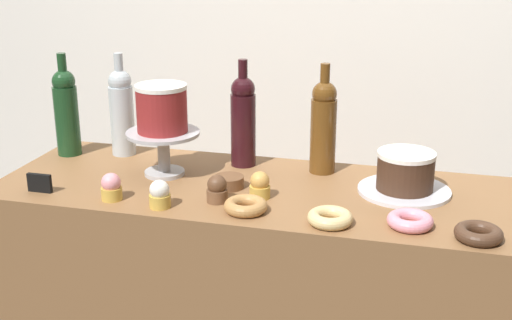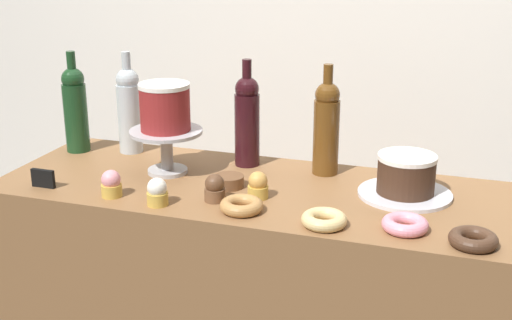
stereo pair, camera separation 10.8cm
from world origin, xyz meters
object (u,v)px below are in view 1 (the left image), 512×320
at_px(wine_bottle_clear, 122,110).
at_px(price_sign_chalkboard, 40,183).
at_px(cupcake_strawberry, 111,187).
at_px(cupcake_caramel, 260,186).
at_px(wine_bottle_dark_red, 243,119).
at_px(cupcake_vanilla, 160,195).
at_px(donut_pink, 410,221).
at_px(white_layer_cake, 162,108).
at_px(cookie_stack, 229,182).
at_px(donut_glazed, 330,218).
at_px(donut_chocolate, 478,233).
at_px(cake_stand_pedestal, 163,145).
at_px(cupcake_chocolate, 217,189).
at_px(chocolate_round_cake, 405,171).
at_px(wine_bottle_green, 66,110).
at_px(donut_maple, 246,206).
at_px(wine_bottle_amber, 323,125).

relative_size(wine_bottle_clear, price_sign_chalkboard, 4.65).
xyz_separation_m(cupcake_strawberry, cupcake_caramel, (0.38, 0.11, 0.00)).
xyz_separation_m(wine_bottle_dark_red, price_sign_chalkboard, (-0.48, -0.36, -0.12)).
distance_m(cupcake_vanilla, donut_pink, 0.64).
relative_size(white_layer_cake, cupcake_vanilla, 1.99).
relative_size(wine_bottle_clear, cookie_stack, 3.87).
distance_m(donut_glazed, donut_chocolate, 0.35).
bearing_deg(cake_stand_pedestal, price_sign_chalkboard, -141.78).
bearing_deg(white_layer_cake, donut_glazed, -23.41).
bearing_deg(donut_chocolate, cupcake_caramel, 167.48).
relative_size(cupcake_chocolate, cookie_stack, 0.88).
distance_m(cupcake_chocolate, donut_chocolate, 0.66).
xyz_separation_m(donut_chocolate, cookie_stack, (-0.66, 0.18, 0.00)).
bearing_deg(cupcake_strawberry, donut_chocolate, -0.65).
xyz_separation_m(chocolate_round_cake, price_sign_chalkboard, (-0.97, -0.25, -0.04)).
xyz_separation_m(wine_bottle_green, cupcake_vanilla, (0.45, -0.34, -0.11)).
height_order(chocolate_round_cake, cupcake_vanilla, chocolate_round_cake).
relative_size(wine_bottle_dark_red, donut_maple, 2.91).
distance_m(cupcake_strawberry, cookie_stack, 0.32).
distance_m(white_layer_cake, cupcake_caramel, 0.37).
bearing_deg(chocolate_round_cake, cupcake_strawberry, -161.44).
relative_size(wine_bottle_dark_red, price_sign_chalkboard, 4.65).
bearing_deg(cookie_stack, cupcake_vanilla, -125.91).
xyz_separation_m(wine_bottle_clear, cupcake_vanilla, (0.28, -0.38, -0.11)).
distance_m(cupcake_strawberry, donut_glazed, 0.59).
bearing_deg(donut_glazed, cookie_stack, 150.74).
relative_size(cupcake_strawberry, donut_maple, 0.66).
distance_m(cupcake_chocolate, donut_pink, 0.50).
xyz_separation_m(cake_stand_pedestal, cupcake_caramel, (0.32, -0.11, -0.05)).
relative_size(chocolate_round_cake, wine_bottle_amber, 0.48).
relative_size(wine_bottle_amber, donut_chocolate, 2.91).
bearing_deg(cookie_stack, white_layer_cake, 166.08).
relative_size(donut_pink, price_sign_chalkboard, 1.60).
bearing_deg(donut_maple, donut_pink, 1.76).
bearing_deg(cupcake_caramel, cupcake_vanilla, -151.12).
relative_size(chocolate_round_cake, donut_pink, 1.41).
relative_size(cookie_stack, price_sign_chalkboard, 1.20).
xyz_separation_m(white_layer_cake, cupcake_caramel, (0.32, -0.11, -0.17)).
height_order(wine_bottle_green, donut_maple, wine_bottle_green).
bearing_deg(donut_pink, cake_stand_pedestal, 164.78).
bearing_deg(white_layer_cake, donut_maple, -34.15).
relative_size(wine_bottle_amber, cookie_stack, 3.87).
bearing_deg(cupcake_caramel, cake_stand_pedestal, 161.55).
bearing_deg(wine_bottle_green, donut_glazed, -20.33).
relative_size(chocolate_round_cake, cupcake_chocolate, 2.12).
distance_m(wine_bottle_dark_red, cookie_stack, 0.24).
bearing_deg(donut_glazed, cupcake_chocolate, 167.93).
distance_m(cake_stand_pedestal, cupcake_strawberry, 0.23).
relative_size(wine_bottle_green, cookie_stack, 3.87).
bearing_deg(cupcake_strawberry, white_layer_cake, 74.16).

